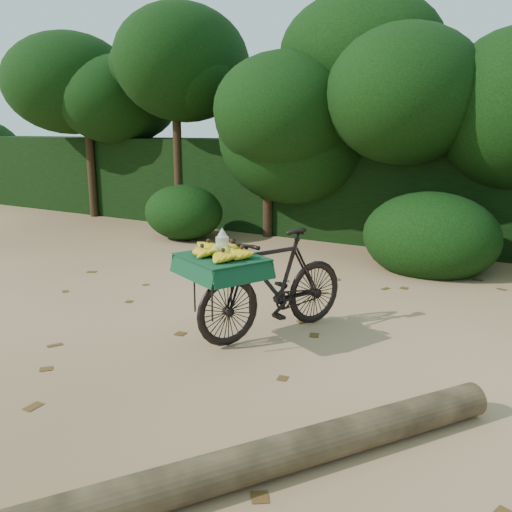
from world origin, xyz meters
The scene contains 7 objects.
ground centered at (0.00, 0.00, 0.00)m, with size 80.00×80.00×0.00m, color tan.
vendor_bicycle centered at (0.79, 0.95, 0.54)m, with size 1.29×1.89×1.06m.
fallen_log centered at (1.92, -1.02, 0.12)m, with size 0.24×0.24×3.27m, color brown.
hedge_backdrop centered at (0.00, 6.30, 0.90)m, with size 26.00×1.80×1.80m, color black.
tree_row centered at (-0.65, 5.50, 2.00)m, with size 14.50×2.00×4.00m, color black, non-canonical shape.
bush_clumps centered at (0.50, 4.30, 0.45)m, with size 8.80×1.70×0.90m, color black, non-canonical shape.
leaf_litter centered at (0.00, 0.65, 0.01)m, with size 7.00×7.30×0.01m, color #553716, non-canonical shape.
Camera 1 is at (3.31, -3.51, 2.02)m, focal length 38.00 mm.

